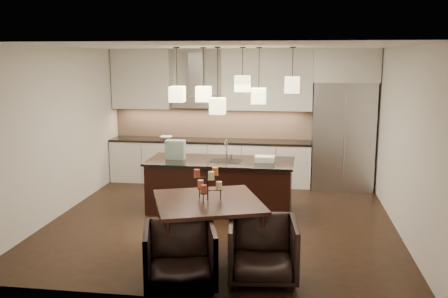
# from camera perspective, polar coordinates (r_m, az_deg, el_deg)

# --- Properties ---
(floor) EXTENTS (5.50, 5.50, 0.02)m
(floor) POSITION_cam_1_polar(r_m,az_deg,el_deg) (8.29, -0.20, -8.16)
(floor) COLOR black
(floor) RESTS_ON ground
(ceiling) EXTENTS (5.50, 5.50, 0.02)m
(ceiling) POSITION_cam_1_polar(r_m,az_deg,el_deg) (7.85, -0.21, 11.73)
(ceiling) COLOR white
(ceiling) RESTS_ON wall_back
(wall_back) EXTENTS (5.50, 0.02, 2.80)m
(wall_back) POSITION_cam_1_polar(r_m,az_deg,el_deg) (10.66, 1.97, 3.82)
(wall_back) COLOR silver
(wall_back) RESTS_ON ground
(wall_front) EXTENTS (5.50, 0.02, 2.80)m
(wall_front) POSITION_cam_1_polar(r_m,az_deg,el_deg) (5.28, -4.59, -3.15)
(wall_front) COLOR silver
(wall_front) RESTS_ON ground
(wall_left) EXTENTS (0.02, 5.50, 2.80)m
(wall_left) POSITION_cam_1_polar(r_m,az_deg,el_deg) (8.78, -18.33, 1.84)
(wall_left) COLOR silver
(wall_left) RESTS_ON ground
(wall_right) EXTENTS (0.02, 5.50, 2.80)m
(wall_right) POSITION_cam_1_polar(r_m,az_deg,el_deg) (8.03, 19.68, 0.98)
(wall_right) COLOR silver
(wall_right) RESTS_ON ground
(refrigerator) EXTENTS (1.20, 0.72, 2.15)m
(refrigerator) POSITION_cam_1_polar(r_m,az_deg,el_deg) (10.31, 13.41, 1.48)
(refrigerator) COLOR #B7B7BA
(refrigerator) RESTS_ON floor
(fridge_panel) EXTENTS (1.26, 0.72, 0.65)m
(fridge_panel) POSITION_cam_1_polar(r_m,az_deg,el_deg) (10.19, 13.75, 9.28)
(fridge_panel) COLOR silver
(fridge_panel) RESTS_ON refrigerator
(lower_cabinets) EXTENTS (4.21, 0.62, 0.88)m
(lower_cabinets) POSITION_cam_1_polar(r_m,az_deg,el_deg) (10.58, -1.63, -1.50)
(lower_cabinets) COLOR silver
(lower_cabinets) RESTS_ON floor
(countertop) EXTENTS (4.21, 0.66, 0.04)m
(countertop) POSITION_cam_1_polar(r_m,az_deg,el_deg) (10.49, -1.64, 0.95)
(countertop) COLOR black
(countertop) RESTS_ON lower_cabinets
(backsplash) EXTENTS (4.21, 0.02, 0.63)m
(backsplash) POSITION_cam_1_polar(r_m,az_deg,el_deg) (10.74, -1.38, 2.98)
(backsplash) COLOR #D0AB94
(backsplash) RESTS_ON countertop
(upper_cab_left) EXTENTS (1.25, 0.35, 1.25)m
(upper_cab_left) POSITION_cam_1_polar(r_m,az_deg,el_deg) (10.84, -9.34, 7.91)
(upper_cab_left) COLOR silver
(upper_cab_left) RESTS_ON wall_back
(upper_cab_right) EXTENTS (1.85, 0.35, 1.25)m
(upper_cab_right) POSITION_cam_1_polar(r_m,az_deg,el_deg) (10.36, 4.95, 7.89)
(upper_cab_right) COLOR silver
(upper_cab_right) RESTS_ON wall_back
(hood_canopy) EXTENTS (0.90, 0.52, 0.24)m
(hood_canopy) POSITION_cam_1_polar(r_m,az_deg,el_deg) (10.49, -3.24, 5.45)
(hood_canopy) COLOR #B7B7BA
(hood_canopy) RESTS_ON wall_back
(hood_chimney) EXTENTS (0.30, 0.28, 0.96)m
(hood_chimney) POSITION_cam_1_polar(r_m,az_deg,el_deg) (10.56, -3.15, 8.75)
(hood_chimney) COLOR #B7B7BA
(hood_chimney) RESTS_ON hood_canopy
(fruit_bowl) EXTENTS (0.26, 0.26, 0.06)m
(fruit_bowl) POSITION_cam_1_polar(r_m,az_deg,el_deg) (10.63, -6.62, 1.30)
(fruit_bowl) COLOR silver
(fruit_bowl) RESTS_ON countertop
(island_body) EXTENTS (2.44, 1.01, 0.85)m
(island_body) POSITION_cam_1_polar(r_m,az_deg,el_deg) (8.66, -0.42, -4.32)
(island_body) COLOR black
(island_body) RESTS_ON floor
(island_top) EXTENTS (2.52, 1.09, 0.04)m
(island_top) POSITION_cam_1_polar(r_m,az_deg,el_deg) (8.55, -0.42, -1.43)
(island_top) COLOR black
(island_top) RESTS_ON island_body
(faucet) EXTENTS (0.10, 0.23, 0.37)m
(faucet) POSITION_cam_1_polar(r_m,az_deg,el_deg) (8.59, 0.32, 0.01)
(faucet) COLOR silver
(faucet) RESTS_ON island_top
(tote_bag) EXTENTS (0.33, 0.18, 0.33)m
(tote_bag) POSITION_cam_1_polar(r_m,az_deg,el_deg) (8.67, -5.57, -0.07)
(tote_bag) COLOR #1E4D30
(tote_bag) RESTS_ON island_top
(food_container) EXTENTS (0.33, 0.24, 0.10)m
(food_container) POSITION_cam_1_polar(r_m,az_deg,el_deg) (8.45, 4.69, -1.14)
(food_container) COLOR silver
(food_container) RESTS_ON island_top
(dining_table) EXTENTS (1.70, 1.70, 0.80)m
(dining_table) POSITION_cam_1_polar(r_m,az_deg,el_deg) (6.68, -1.84, -9.14)
(dining_table) COLOR black
(dining_table) RESTS_ON floor
(candelabra) EXTENTS (0.49, 0.49, 0.47)m
(candelabra) POSITION_cam_1_polar(r_m,az_deg,el_deg) (6.49, -1.87, -3.88)
(candelabra) COLOR black
(candelabra) RESTS_ON dining_table
(candle_a) EXTENTS (0.10, 0.10, 0.11)m
(candle_a) POSITION_cam_1_polar(r_m,az_deg,el_deg) (6.53, -0.58, -4.20)
(candle_a) COLOR beige
(candle_a) RESTS_ON candelabra
(candle_b) EXTENTS (0.10, 0.10, 0.11)m
(candle_b) POSITION_cam_1_polar(r_m,az_deg,el_deg) (6.61, -2.70, -4.02)
(candle_b) COLOR #D86234
(candle_b) RESTS_ON candelabra
(candle_c) EXTENTS (0.10, 0.10, 0.11)m
(candle_c) POSITION_cam_1_polar(r_m,az_deg,el_deg) (6.37, -2.33, -4.58)
(candle_c) COLOR #933925
(candle_c) RESTS_ON candelabra
(candle_d) EXTENTS (0.10, 0.10, 0.11)m
(candle_d) POSITION_cam_1_polar(r_m,az_deg,el_deg) (6.57, -1.02, -2.57)
(candle_d) COLOR #D86234
(candle_d) RESTS_ON candelabra
(candle_e) EXTENTS (0.10, 0.10, 0.11)m
(candle_e) POSITION_cam_1_polar(r_m,az_deg,el_deg) (6.46, -3.12, -2.82)
(candle_e) COLOR #933925
(candle_e) RESTS_ON candelabra
(candle_f) EXTENTS (0.10, 0.10, 0.11)m
(candle_f) POSITION_cam_1_polar(r_m,az_deg,el_deg) (6.33, -1.47, -3.08)
(candle_f) COLOR beige
(candle_f) RESTS_ON candelabra
(armchair_left) EXTENTS (1.00, 1.01, 0.76)m
(armchair_left) POSITION_cam_1_polar(r_m,az_deg,el_deg) (5.89, -5.05, -12.16)
(armchair_left) COLOR black
(armchair_left) RESTS_ON floor
(armchair_right) EXTENTS (0.88, 0.91, 0.75)m
(armchair_right) POSITION_cam_1_polar(r_m,az_deg,el_deg) (6.07, 4.42, -11.46)
(armchair_right) COLOR black
(armchair_right) RESTS_ON floor
(pendant_a) EXTENTS (0.24, 0.24, 0.26)m
(pendant_a) POSITION_cam_1_polar(r_m,az_deg,el_deg) (8.43, -5.37, 6.26)
(pendant_a) COLOR #FDF3AC
(pendant_a) RESTS_ON ceiling
(pendant_b) EXTENTS (0.24, 0.24, 0.26)m
(pendant_b) POSITION_cam_1_polar(r_m,az_deg,el_deg) (8.63, -2.35, 6.30)
(pendant_b) COLOR #FDF3AC
(pendant_b) RESTS_ON ceiling
(pendant_c) EXTENTS (0.24, 0.24, 0.26)m
(pendant_c) POSITION_cam_1_polar(r_m,az_deg,el_deg) (8.24, 2.12, 7.46)
(pendant_c) COLOR #FDF3AC
(pendant_c) RESTS_ON ceiling
(pendant_d) EXTENTS (0.24, 0.24, 0.26)m
(pendant_d) POSITION_cam_1_polar(r_m,az_deg,el_deg) (8.44, 3.98, 6.07)
(pendant_d) COLOR #FDF3AC
(pendant_d) RESTS_ON ceiling
(pendant_e) EXTENTS (0.24, 0.24, 0.26)m
(pendant_e) POSITION_cam_1_polar(r_m,az_deg,el_deg) (8.17, 7.79, 7.27)
(pendant_e) COLOR #FDF3AC
(pendant_e) RESTS_ON ceiling
(pendant_f) EXTENTS (0.24, 0.24, 0.26)m
(pendant_f) POSITION_cam_1_polar(r_m,az_deg,el_deg) (8.09, -0.74, 4.93)
(pendant_f) COLOR #FDF3AC
(pendant_f) RESTS_ON ceiling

